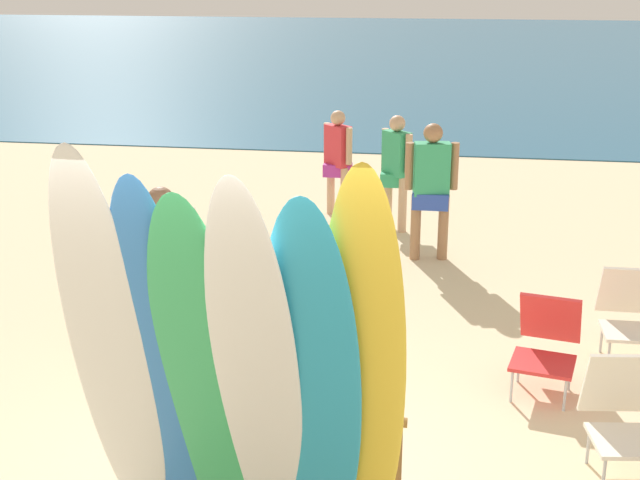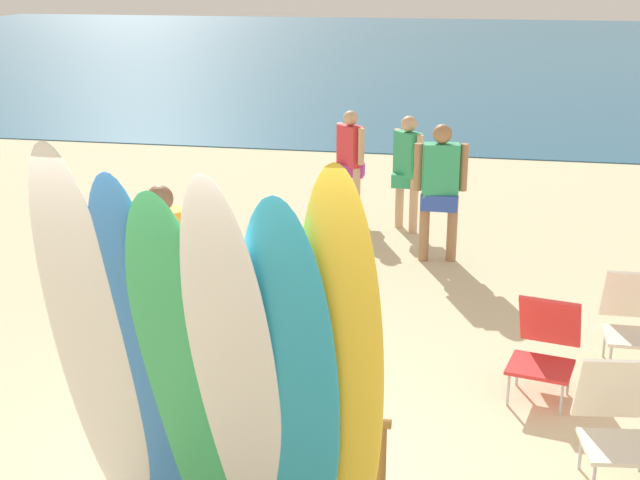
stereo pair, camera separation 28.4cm
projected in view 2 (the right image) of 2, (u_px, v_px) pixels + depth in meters
name	position (u px, v px, depth m)	size (l,w,h in m)	color
ground	(420.00, 126.00, 18.76)	(60.00, 60.00, 0.00)	beige
ocean_water	(455.00, 50.00, 34.65)	(60.00, 40.00, 0.02)	#235B7F
surfboard_rack	(247.00, 434.00, 5.52)	(1.84, 0.07, 0.74)	brown
surfboard_white_0	(95.00, 353.00, 4.91)	(0.49, 0.07, 2.66)	white
surfboard_blue_1	(144.00, 367.00, 4.91)	(0.47, 0.08, 2.50)	#337AD1
surfboard_green_2	(187.00, 379.00, 4.84)	(0.56, 0.07, 2.44)	#38B266
surfboard_white_3	(235.00, 379.00, 4.72)	(0.49, 0.08, 2.57)	white
surfboard_teal_4	(290.00, 390.00, 4.72)	(0.55, 0.06, 2.43)	#289EC6
surfboard_yellow_5	(341.00, 377.00, 4.69)	(0.47, 0.08, 2.59)	yellow
beachgoer_strolling	(350.00, 156.00, 11.90)	(0.44, 0.41, 1.49)	tan
beachgoer_midbeach	(408.00, 165.00, 11.28)	(0.42, 0.45, 1.53)	tan
beachgoer_near_rack	(164.00, 266.00, 7.32)	(0.46, 0.49, 1.66)	brown
beachgoer_photographing	(440.00, 183.00, 10.07)	(0.62, 0.27, 1.65)	#9E704C
beach_chair_red	(616.00, 417.00, 5.94)	(0.58, 0.71, 0.83)	#B7B7BC
beach_chair_blue	(632.00, 315.00, 7.66)	(0.51, 0.70, 0.81)	#B7B7BC
beach_chair_striped	(545.00, 344.00, 7.10)	(0.64, 0.82, 0.80)	#B7B7BC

